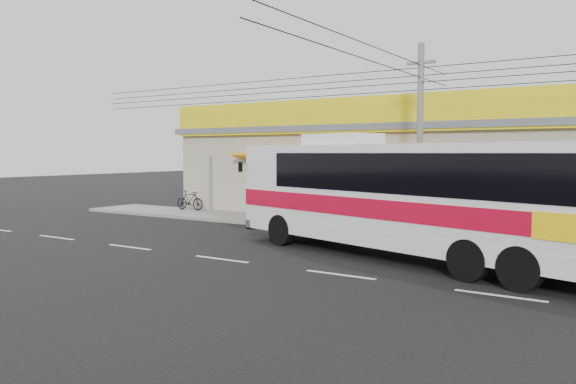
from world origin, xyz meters
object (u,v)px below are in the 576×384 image
motorbike_red (271,208)px  utility_pole (421,78)px  coach_bus (410,192)px  motorbike_dark (190,200)px

motorbike_red → utility_pole: bearing=-94.1°
coach_bus → motorbike_red: 10.08m
motorbike_red → motorbike_dark: size_ratio=1.16×
motorbike_red → coach_bus: bearing=-120.2°
coach_bus → motorbike_dark: coach_bus is taller
coach_bus → motorbike_red: size_ratio=6.34×
coach_bus → utility_pole: (-1.32, 4.54, 3.94)m
motorbike_red → utility_pole: utility_pole is taller
motorbike_red → utility_pole: 8.98m
coach_bus → motorbike_dark: (-14.57, 6.35, -1.38)m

